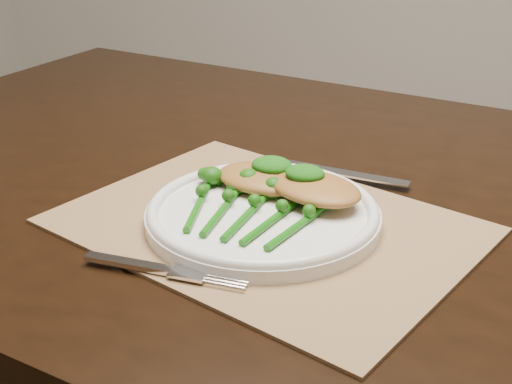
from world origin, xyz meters
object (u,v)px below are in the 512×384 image
(dinner_plate, at_px, (263,213))
(broccolini_bundle, at_px, (248,214))
(placemat, at_px, (266,225))
(chicken_fillet_left, at_px, (264,178))

(dinner_plate, relative_size, broccolini_bundle, 1.58)
(placemat, xyz_separation_m, broccolini_bundle, (-0.01, -0.02, 0.02))
(placemat, distance_m, chicken_fillet_left, 0.07)
(chicken_fillet_left, bearing_deg, placemat, -60.07)
(dinner_plate, distance_m, chicken_fillet_left, 0.07)
(placemat, height_order, chicken_fillet_left, chicken_fillet_left)
(placemat, distance_m, broccolini_bundle, 0.03)
(chicken_fillet_left, bearing_deg, broccolini_bundle, -75.06)
(placemat, relative_size, chicken_fillet_left, 3.72)
(placemat, bearing_deg, broccolini_bundle, -104.80)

